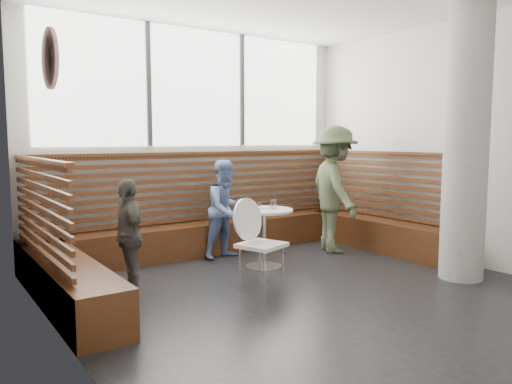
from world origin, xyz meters
TOP-DOWN VIEW (x-y plane):
  - room at (0.00, 0.00)m, footprint 5.00×5.00m
  - booth at (0.00, 1.77)m, footprint 5.00×2.50m
  - concrete_column at (1.85, -0.60)m, footprint 0.50×0.50m
  - wall_art at (-2.46, 0.40)m, footprint 0.03×0.50m
  - cafe_table at (0.20, 1.12)m, footprint 0.74×0.74m
  - cafe_chair at (-0.33, 0.49)m, footprint 0.47×0.46m
  - adult_man at (1.59, 1.29)m, footprint 1.06×1.35m
  - child_back at (0.09, 1.86)m, footprint 0.73×0.61m
  - child_left at (-1.57, 1.14)m, footprint 0.35×0.74m
  - plate_near at (0.06, 1.23)m, footprint 0.20×0.20m
  - plate_far at (0.26, 1.22)m, footprint 0.18×0.18m
  - glass_left at (0.05, 1.04)m, footprint 0.07×0.07m
  - glass_mid at (0.29, 1.02)m, footprint 0.06×0.06m
  - glass_right at (0.37, 1.15)m, footprint 0.08×0.08m
  - menu_card at (0.23, 0.89)m, footprint 0.23×0.19m

SIDE VIEW (x-z plane):
  - booth at x=0.00m, z-range -0.31..1.13m
  - cafe_table at x=0.20m, z-range 0.16..0.92m
  - cafe_chair at x=-0.33m, z-range 0.09..1.08m
  - child_left at x=-1.57m, z-range 0.00..1.23m
  - child_back at x=0.09m, z-range 0.00..1.36m
  - menu_card at x=0.23m, z-range 0.76..0.76m
  - plate_far at x=0.26m, z-range 0.76..0.77m
  - plate_near at x=0.06m, z-range 0.76..0.77m
  - glass_mid at x=0.29m, z-range 0.76..0.86m
  - glass_left at x=0.05m, z-range 0.76..0.87m
  - glass_right at x=0.37m, z-range 0.76..0.88m
  - adult_man at x=1.59m, z-range 0.00..1.83m
  - concrete_column at x=1.85m, z-range 0.00..3.20m
  - room at x=0.00m, z-range 0.00..3.20m
  - wall_art at x=-2.46m, z-range 2.05..2.55m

